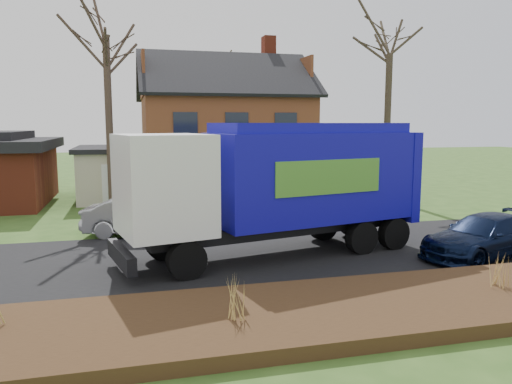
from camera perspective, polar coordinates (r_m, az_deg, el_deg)
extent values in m
plane|color=#2F501A|center=(15.66, -1.40, -7.35)|extent=(120.00, 120.00, 0.00)
cube|color=black|center=(15.66, -1.40, -7.31)|extent=(80.00, 7.00, 0.02)
cube|color=#321F10|center=(10.77, 5.11, -13.75)|extent=(80.00, 3.50, 0.30)
cube|color=beige|center=(29.35, -3.72, 2.47)|extent=(9.00, 7.50, 2.70)
cube|color=#573319|center=(29.22, -3.77, 7.85)|extent=(9.00, 7.50, 2.80)
cube|color=maroon|center=(31.19, 1.44, 15.90)|extent=(0.70, 0.90, 1.60)
cube|color=beige|center=(28.38, -15.94, 1.90)|extent=(3.50, 5.50, 2.60)
cube|color=black|center=(28.27, -16.05, 4.76)|extent=(3.90, 5.90, 0.24)
cylinder|color=black|center=(13.39, -7.94, -7.72)|extent=(1.11, 0.58, 1.06)
cylinder|color=black|center=(15.37, -10.55, -5.74)|extent=(1.11, 0.58, 1.06)
cylinder|color=black|center=(16.15, 11.97, -5.11)|extent=(1.11, 0.58, 1.06)
cylinder|color=black|center=(17.82, 7.67, -3.79)|extent=(1.11, 0.58, 1.06)
cylinder|color=black|center=(16.99, 15.46, -4.58)|extent=(1.11, 0.58, 1.06)
cylinder|color=black|center=(18.59, 11.04, -3.38)|extent=(1.11, 0.58, 1.06)
cube|color=black|center=(15.70, 3.15, -4.07)|extent=(8.80, 3.09, 0.36)
cube|color=white|center=(13.95, -10.51, 0.86)|extent=(2.83, 2.99, 2.75)
cube|color=black|center=(13.66, -15.03, 1.22)|extent=(0.56, 2.20, 0.92)
cube|color=black|center=(14.01, -15.14, -7.09)|extent=(0.80, 2.54, 0.46)
cube|color=#110C9B|center=(15.95, 6.20, 1.82)|extent=(6.80, 3.87, 2.75)
cube|color=#110C9B|center=(15.86, 6.28, 7.30)|extent=(6.44, 3.51, 0.31)
cube|color=#110C9B|center=(17.97, 15.07, 1.95)|extent=(0.91, 2.61, 2.95)
cube|color=#4A8E2E|center=(14.79, 8.43, 1.70)|extent=(3.58, 0.83, 1.02)
cube|color=#4A8E2E|center=(16.95, 3.39, 2.55)|extent=(3.58, 0.83, 1.02)
imported|color=#95989C|center=(18.74, -12.45, -2.69)|extent=(4.72, 2.63, 1.47)
imported|color=black|center=(16.94, 24.66, -4.62)|extent=(4.85, 2.98, 1.31)
cylinder|color=#423127|center=(24.78, -16.43, 7.49)|extent=(0.34, 0.34, 8.16)
cylinder|color=#3C3124|center=(27.87, 14.75, 7.11)|extent=(0.35, 0.35, 7.72)
cylinder|color=#413827|center=(36.12, -4.42, 7.33)|extent=(0.29, 0.29, 7.55)
cone|color=tan|center=(9.98, -2.44, -12.01)|extent=(0.04, 0.04, 0.84)
cone|color=tan|center=(9.96, -3.20, -12.07)|extent=(0.04, 0.04, 0.84)
cone|color=tan|center=(10.01, -1.68, -11.95)|extent=(0.04, 0.04, 0.84)
cone|color=tan|center=(10.08, -2.57, -11.81)|extent=(0.04, 0.04, 0.84)
cone|color=tan|center=(9.88, -2.31, -12.21)|extent=(0.04, 0.04, 0.84)
cone|color=tan|center=(13.10, 26.02, -7.99)|extent=(0.04, 0.04, 0.82)
cone|color=tan|center=(13.01, 25.53, -8.07)|extent=(0.04, 0.04, 0.82)
cone|color=tan|center=(13.20, 26.50, -7.91)|extent=(0.04, 0.04, 0.82)
cone|color=tan|center=(13.19, 25.69, -7.87)|extent=(0.04, 0.04, 0.82)
cone|color=tan|center=(13.02, 26.35, -8.11)|extent=(0.04, 0.04, 0.82)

